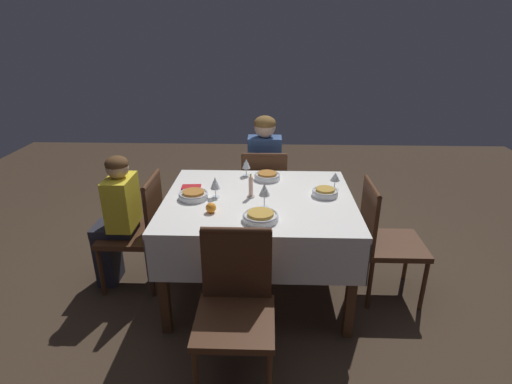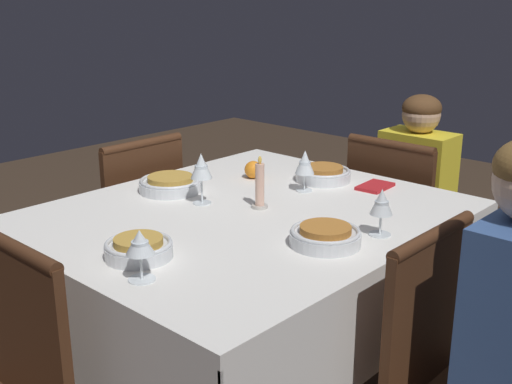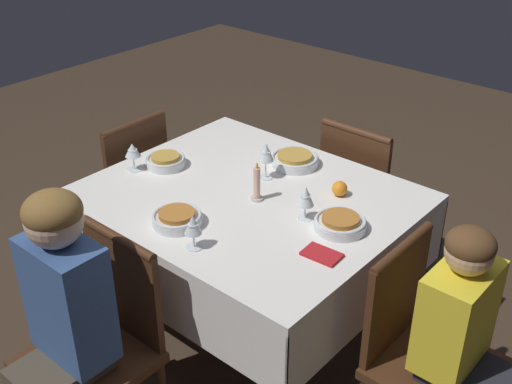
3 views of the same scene
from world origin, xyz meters
name	(u,v)px [view 3 (image 3 of 3)]	position (x,y,z in m)	size (l,w,h in m)	color
ground_plane	(249,329)	(0.00, 0.00, 0.00)	(8.00, 8.00, 0.00)	#3D2D21
dining_table	(248,213)	(0.00, 0.00, 0.66)	(1.32, 1.12, 0.76)	white
chair_north	(102,337)	(0.03, 0.80, 0.48)	(0.43, 0.43, 0.88)	#472816
chair_west	(421,346)	(-0.90, 0.06, 0.48)	(0.43, 0.43, 0.88)	#472816
chair_south	(364,190)	(-0.11, -0.80, 0.48)	(0.43, 0.43, 0.88)	#472816
chair_east	(125,183)	(0.90, -0.02, 0.48)	(0.43, 0.43, 0.88)	#472816
person_adult_denim	(59,324)	(0.03, 0.95, 0.65)	(0.30, 0.34, 1.14)	#4C4233
person_child_yellow	(467,350)	(-1.06, 0.06, 0.57)	(0.33, 0.30, 1.03)	#282833
bowl_north	(177,218)	(0.06, 0.36, 0.79)	(0.20, 0.20, 0.06)	silver
wine_glass_north	(193,226)	(-0.11, 0.43, 0.86)	(0.07, 0.07, 0.14)	white
bowl_west	(340,223)	(-0.45, -0.03, 0.79)	(0.21, 0.21, 0.06)	silver
wine_glass_west	(305,197)	(-0.30, 0.00, 0.86)	(0.07, 0.07, 0.15)	white
bowl_south	(295,160)	(0.02, -0.35, 0.79)	(0.22, 0.22, 0.06)	silver
wine_glass_south	(266,153)	(0.04, -0.16, 0.88)	(0.07, 0.07, 0.17)	white
bowl_east	(166,161)	(0.47, 0.05, 0.79)	(0.18, 0.18, 0.06)	silver
wine_glass_east	(133,151)	(0.55, 0.17, 0.85)	(0.07, 0.07, 0.13)	white
candle_centerpiece	(257,185)	(-0.06, 0.01, 0.83)	(0.05, 0.05, 0.18)	beige
orange_fruit	(340,189)	(-0.30, -0.25, 0.79)	(0.07, 0.07, 0.07)	orange
napkin_red_folded	(322,254)	(-0.51, 0.17, 0.77)	(0.15, 0.10, 0.01)	red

